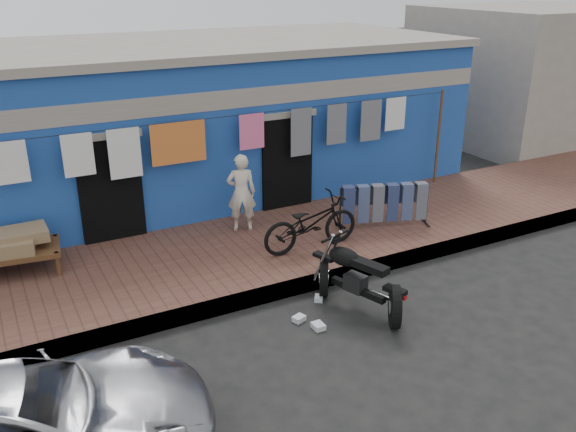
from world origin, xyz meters
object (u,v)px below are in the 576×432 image
object	(u,v)px
car	(13,427)
motorcycle	(358,277)
seated_person	(241,192)
bicycle	(311,217)
jeans_rack	(384,205)

from	to	relation	value
car	motorcycle	distance (m)	4.94
motorcycle	seated_person	bearing A→B (deg)	80.82
seated_person	bicycle	distance (m)	1.51
motorcycle	jeans_rack	bearing A→B (deg)	27.65
motorcycle	jeans_rack	world-z (taller)	jeans_rack
seated_person	jeans_rack	size ratio (longest dim) A/B	0.81
bicycle	seated_person	bearing A→B (deg)	27.53
bicycle	jeans_rack	world-z (taller)	bicycle
car	motorcycle	xyz separation A→B (m)	(4.82, 1.06, -0.03)
bicycle	motorcycle	world-z (taller)	bicycle
bicycle	motorcycle	xyz separation A→B (m)	(-0.20, -1.76, -0.29)
car	motorcycle	size ratio (longest dim) A/B	2.28
motorcycle	jeans_rack	size ratio (longest dim) A/B	0.99
car	bicycle	distance (m)	5.77
seated_person	jeans_rack	distance (m)	2.68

